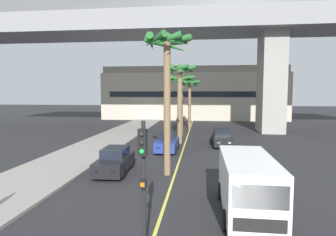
# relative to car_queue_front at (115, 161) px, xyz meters

# --- Properties ---
(sidewalk_left) EXTENTS (4.80, 80.00, 0.15)m
(sidewalk_left) POSITION_rel_car_queue_front_xyz_m (-4.24, -1.48, -0.65)
(sidewalk_left) COLOR gray
(sidewalk_left) RESTS_ON ground
(lane_stripe_center) EXTENTS (0.14, 56.00, 0.01)m
(lane_stripe_center) POSITION_rel_car_queue_front_xyz_m (3.76, 6.52, -0.72)
(lane_stripe_center) COLOR #DBCC4C
(lane_stripe_center) RESTS_ON ground
(bridge_overpass) EXTENTS (64.46, 8.00, 16.61)m
(bridge_overpass) POSITION_rel_car_queue_front_xyz_m (4.80, 20.21, 12.30)
(bridge_overpass) COLOR gray
(bridge_overpass) RESTS_ON ground
(pier_building_backdrop) EXTENTS (33.62, 8.04, 9.72)m
(pier_building_backdrop) POSITION_rel_car_queue_front_xyz_m (3.76, 37.50, 4.08)
(pier_building_backdrop) COLOR #BCB29E
(pier_building_backdrop) RESTS_ON ground
(car_queue_front) EXTENTS (1.94, 4.16, 1.56)m
(car_queue_front) POSITION_rel_car_queue_front_xyz_m (0.00, 0.00, 0.00)
(car_queue_front) COLOR black
(car_queue_front) RESTS_ON ground
(car_queue_second) EXTENTS (1.85, 4.11, 1.56)m
(car_queue_second) POSITION_rel_car_queue_front_xyz_m (2.44, 6.99, 0.00)
(car_queue_second) COLOR navy
(car_queue_second) RESTS_ON ground
(car_queue_third) EXTENTS (1.93, 4.15, 1.56)m
(car_queue_third) POSITION_rel_car_queue_front_xyz_m (7.26, 9.98, 0.00)
(car_queue_third) COLOR black
(car_queue_third) RESTS_ON ground
(delivery_van) EXTENTS (2.17, 5.25, 2.36)m
(delivery_van) POSITION_rel_car_queue_front_xyz_m (7.27, -5.29, 0.57)
(delivery_van) COLOR white
(delivery_van) RESTS_ON ground
(traffic_light_median_near) EXTENTS (0.24, 0.37, 4.20)m
(traffic_light_median_near) POSITION_rel_car_queue_front_xyz_m (3.73, -9.15, 1.99)
(traffic_light_median_near) COLOR black
(traffic_light_median_near) RESTS_ON ground
(palm_tree_near_median) EXTENTS (3.12, 3.15, 7.04)m
(palm_tree_near_median) POSITION_rel_car_queue_front_xyz_m (3.01, 15.84, 5.05)
(palm_tree_near_median) COLOR brown
(palm_tree_near_median) RESTS_ON ground
(palm_tree_mid_median) EXTENTS (2.98, 2.99, 8.49)m
(palm_tree_mid_median) POSITION_rel_car_queue_front_xyz_m (3.33, -0.12, 6.02)
(palm_tree_mid_median) COLOR brown
(palm_tree_mid_median) RESTS_ON ground
(palm_tree_far_median) EXTENTS (2.82, 2.86, 6.76)m
(palm_tree_far_median) POSITION_rel_car_queue_front_xyz_m (3.67, 21.95, 4.79)
(palm_tree_far_median) COLOR brown
(palm_tree_far_median) RESTS_ON ground
(palm_tree_farthest_median) EXTENTS (3.19, 3.28, 7.73)m
(palm_tree_farthest_median) POSITION_rel_car_queue_front_xyz_m (3.23, 10.73, 5.23)
(palm_tree_farthest_median) COLOR brown
(palm_tree_farthest_median) RESTS_ON ground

